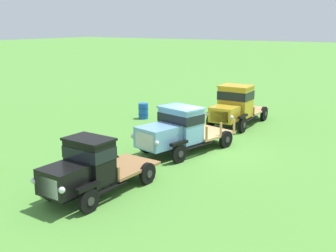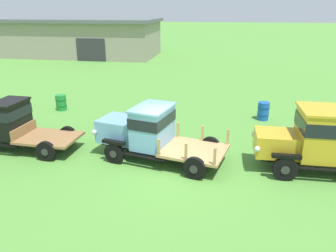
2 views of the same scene
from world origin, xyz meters
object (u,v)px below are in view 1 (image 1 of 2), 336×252
object	(u,v)px
vintage_truck_second_in_line	(177,130)
oil_drum_beside_row	(143,111)
vintage_truck_foreground_near	(88,168)
vintage_truck_midrow_center	(235,105)

from	to	relation	value
vintage_truck_second_in_line	oil_drum_beside_row	size ratio (longest dim) A/B	5.65
vintage_truck_foreground_near	vintage_truck_midrow_center	size ratio (longest dim) A/B	0.90
vintage_truck_midrow_center	oil_drum_beside_row	xyz separation A→B (m)	(-1.14, 5.48, -0.73)
vintage_truck_second_in_line	vintage_truck_midrow_center	distance (m)	6.05
vintage_truck_second_in_line	vintage_truck_midrow_center	bearing A→B (deg)	-0.74
oil_drum_beside_row	vintage_truck_midrow_center	bearing A→B (deg)	-78.22
vintage_truck_midrow_center	oil_drum_beside_row	size ratio (longest dim) A/B	5.59
vintage_truck_foreground_near	vintage_truck_midrow_center	distance (m)	11.82
vintage_truck_foreground_near	vintage_truck_midrow_center	bearing A→B (deg)	0.05
vintage_truck_midrow_center	oil_drum_beside_row	bearing A→B (deg)	101.78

